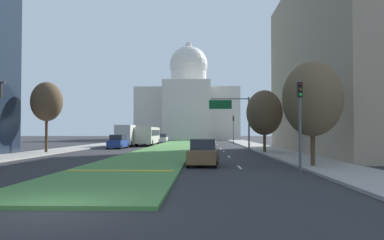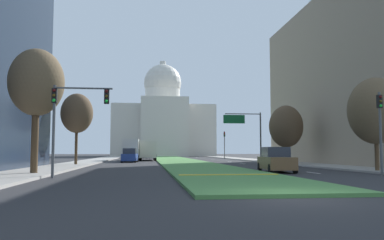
{
  "view_description": "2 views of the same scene",
  "coord_description": "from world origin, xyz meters",
  "px_view_note": "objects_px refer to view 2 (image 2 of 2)",
  "views": [
    {
      "loc": [
        4.5,
        -11.31,
        2.28
      ],
      "look_at": [
        2.82,
        44.49,
        3.89
      ],
      "focal_mm": 37.06,
      "sensor_mm": 36.0,
      "label": 1
    },
    {
      "loc": [
        -4.69,
        -12.21,
        1.5
      ],
      "look_at": [
        0.94,
        36.44,
        5.35
      ],
      "focal_mm": 36.88,
      "sensor_mm": 36.0,
      "label": 2
    }
  ],
  "objects_px": {
    "traffic_light_far_right": "(224,141)",
    "street_tree_right_mid": "(286,126)",
    "capitol_building": "(163,125)",
    "traffic_light_near_left": "(70,110)",
    "sedan_far_horizon": "(149,154)",
    "street_tree_left_mid": "(77,113)",
    "street_tree_left_near": "(37,83)",
    "sedan_midblock": "(130,156)",
    "sedan_distant": "(136,155)",
    "overhead_guide_sign": "(247,127)",
    "street_tree_right_near": "(375,111)",
    "traffic_light_near_right": "(380,122)",
    "sedan_lead_stopped": "(276,160)",
    "box_truck_delivery": "(131,150)",
    "city_bus": "(148,149)"
  },
  "relations": [
    {
      "from": "street_tree_right_mid",
      "to": "box_truck_delivery",
      "type": "relative_size",
      "value": 1.03
    },
    {
      "from": "traffic_light_near_left",
      "to": "street_tree_right_near",
      "type": "height_order",
      "value": "street_tree_right_near"
    },
    {
      "from": "traffic_light_far_right",
      "to": "overhead_guide_sign",
      "type": "bearing_deg",
      "value": -93.95
    },
    {
      "from": "city_bus",
      "to": "sedan_far_horizon",
      "type": "bearing_deg",
      "value": 88.76
    },
    {
      "from": "street_tree_left_mid",
      "to": "traffic_light_near_left",
      "type": "bearing_deg",
      "value": -81.42
    },
    {
      "from": "capitol_building",
      "to": "street_tree_left_near",
      "type": "xyz_separation_m",
      "value": [
        -11.61,
        -90.74,
        -3.5
      ]
    },
    {
      "from": "sedan_midblock",
      "to": "street_tree_left_near",
      "type": "bearing_deg",
      "value": -99.84
    },
    {
      "from": "overhead_guide_sign",
      "to": "street_tree_left_near",
      "type": "height_order",
      "value": "street_tree_left_near"
    },
    {
      "from": "street_tree_left_mid",
      "to": "sedan_lead_stopped",
      "type": "bearing_deg",
      "value": -41.2
    },
    {
      "from": "sedan_distant",
      "to": "box_truck_delivery",
      "type": "relative_size",
      "value": 0.7
    },
    {
      "from": "traffic_light_near_left",
      "to": "sedan_far_horizon",
      "type": "bearing_deg",
      "value": 85.3
    },
    {
      "from": "overhead_guide_sign",
      "to": "street_tree_right_near",
      "type": "height_order",
      "value": "street_tree_right_near"
    },
    {
      "from": "sedan_midblock",
      "to": "sedan_distant",
      "type": "height_order",
      "value": "sedan_midblock"
    },
    {
      "from": "capitol_building",
      "to": "box_truck_delivery",
      "type": "bearing_deg",
      "value": -96.95
    },
    {
      "from": "street_tree_right_near",
      "to": "sedan_far_horizon",
      "type": "bearing_deg",
      "value": 105.19
    },
    {
      "from": "capitol_building",
      "to": "sedan_far_horizon",
      "type": "bearing_deg",
      "value": -96.89
    },
    {
      "from": "street_tree_right_mid",
      "to": "sedan_lead_stopped",
      "type": "bearing_deg",
      "value": -112.55
    },
    {
      "from": "capitol_building",
      "to": "traffic_light_far_right",
      "type": "height_order",
      "value": "capitol_building"
    },
    {
      "from": "traffic_light_near_left",
      "to": "traffic_light_near_right",
      "type": "height_order",
      "value": "same"
    },
    {
      "from": "overhead_guide_sign",
      "to": "street_tree_right_near",
      "type": "bearing_deg",
      "value": -82.67
    },
    {
      "from": "traffic_light_far_right",
      "to": "street_tree_right_mid",
      "type": "xyz_separation_m",
      "value": [
        1.01,
        -30.11,
        0.92
      ]
    },
    {
      "from": "street_tree_left_near",
      "to": "street_tree_right_mid",
      "type": "relative_size",
      "value": 1.2
    },
    {
      "from": "street_tree_left_near",
      "to": "street_tree_left_mid",
      "type": "xyz_separation_m",
      "value": [
        -0.22,
        15.93,
        -0.41
      ]
    },
    {
      "from": "traffic_light_near_left",
      "to": "sedan_distant",
      "type": "height_order",
      "value": "traffic_light_near_left"
    },
    {
      "from": "traffic_light_near_right",
      "to": "overhead_guide_sign",
      "type": "distance_m",
      "value": 26.78
    },
    {
      "from": "street_tree_left_near",
      "to": "street_tree_right_mid",
      "type": "xyz_separation_m",
      "value": [
        22.46,
        17.02,
        -1.53
      ]
    },
    {
      "from": "street_tree_left_mid",
      "to": "city_bus",
      "type": "distance_m",
      "value": 24.1
    },
    {
      "from": "street_tree_left_mid",
      "to": "sedan_distant",
      "type": "xyz_separation_m",
      "value": [
        5.41,
        25.74,
        -4.5
      ]
    },
    {
      "from": "traffic_light_far_right",
      "to": "sedan_far_horizon",
      "type": "distance_m",
      "value": 17.29
    },
    {
      "from": "overhead_guide_sign",
      "to": "sedan_midblock",
      "type": "relative_size",
      "value": 1.4
    },
    {
      "from": "street_tree_right_mid",
      "to": "sedan_far_horizon",
      "type": "relative_size",
      "value": 1.46
    },
    {
      "from": "box_truck_delivery",
      "to": "capitol_building",
      "type": "bearing_deg",
      "value": 83.05
    },
    {
      "from": "capitol_building",
      "to": "traffic_light_near_right",
      "type": "xyz_separation_m",
      "value": [
        9.84,
        -93.23,
        -5.95
      ]
    },
    {
      "from": "sedan_midblock",
      "to": "sedan_far_horizon",
      "type": "height_order",
      "value": "sedan_midblock"
    },
    {
      "from": "capitol_building",
      "to": "street_tree_right_near",
      "type": "height_order",
      "value": "capitol_building"
    },
    {
      "from": "capitol_building",
      "to": "box_truck_delivery",
      "type": "height_order",
      "value": "capitol_building"
    },
    {
      "from": "traffic_light_near_left",
      "to": "sedan_midblock",
      "type": "xyz_separation_m",
      "value": [
        2.14,
        30.29,
        -2.94
      ]
    },
    {
      "from": "street_tree_right_mid",
      "to": "city_bus",
      "type": "distance_m",
      "value": 26.58
    },
    {
      "from": "sedan_lead_stopped",
      "to": "sedan_distant",
      "type": "xyz_separation_m",
      "value": [
        -10.9,
        40.01,
        0.02
      ]
    },
    {
      "from": "capitol_building",
      "to": "traffic_light_near_left",
      "type": "height_order",
      "value": "capitol_building"
    },
    {
      "from": "traffic_light_far_right",
      "to": "city_bus",
      "type": "distance_m",
      "value": 16.72
    },
    {
      "from": "traffic_light_far_right",
      "to": "sedan_distant",
      "type": "xyz_separation_m",
      "value": [
        -16.27,
        -5.45,
        -2.46
      ]
    },
    {
      "from": "overhead_guide_sign",
      "to": "street_tree_left_near",
      "type": "distance_m",
      "value": 31.34
    },
    {
      "from": "overhead_guide_sign",
      "to": "city_bus",
      "type": "bearing_deg",
      "value": 131.49
    },
    {
      "from": "capitol_building",
      "to": "box_truck_delivery",
      "type": "relative_size",
      "value": 4.49
    },
    {
      "from": "sedan_far_horizon",
      "to": "traffic_light_near_left",
      "type": "bearing_deg",
      "value": -94.7
    },
    {
      "from": "capitol_building",
      "to": "sedan_midblock",
      "type": "bearing_deg",
      "value": -96.18
    },
    {
      "from": "traffic_light_far_right",
      "to": "street_tree_right_mid",
      "type": "distance_m",
      "value": 30.14
    },
    {
      "from": "traffic_light_near_right",
      "to": "sedan_lead_stopped",
      "type": "height_order",
      "value": "traffic_light_near_right"
    },
    {
      "from": "box_truck_delivery",
      "to": "traffic_light_near_left",
      "type": "bearing_deg",
      "value": -93.18
    }
  ]
}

